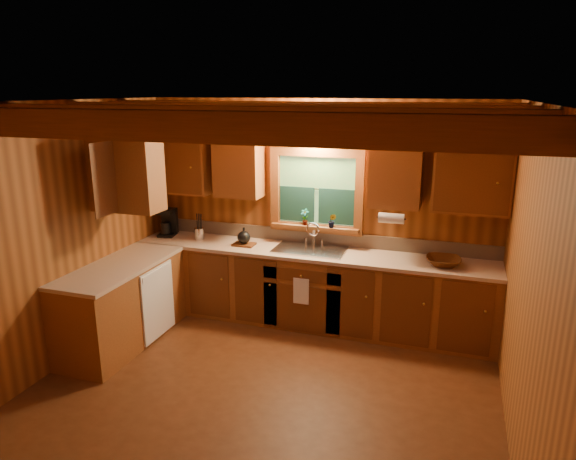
% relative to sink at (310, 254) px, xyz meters
% --- Properties ---
extents(room, '(4.20, 4.20, 4.20)m').
position_rel_sink_xyz_m(room, '(0.00, -1.60, 0.44)').
color(room, '#542C14').
rests_on(room, ground).
extents(ceiling_beams, '(4.20, 2.54, 0.18)m').
position_rel_sink_xyz_m(ceiling_beams, '(0.00, -1.60, 1.63)').
color(ceiling_beams, brown).
rests_on(ceiling_beams, room).
extents(base_cabinets, '(4.20, 2.22, 0.86)m').
position_rel_sink_xyz_m(base_cabinets, '(-0.49, -0.32, -0.43)').
color(base_cabinets, brown).
rests_on(base_cabinets, ground).
extents(countertop, '(4.20, 2.24, 0.04)m').
position_rel_sink_xyz_m(countertop, '(-0.48, -0.31, 0.02)').
color(countertop, tan).
rests_on(countertop, base_cabinets).
extents(backsplash, '(4.20, 0.02, 0.16)m').
position_rel_sink_xyz_m(backsplash, '(0.00, 0.28, 0.12)').
color(backsplash, tan).
rests_on(backsplash, room).
extents(dishwasher_panel, '(0.02, 0.60, 0.80)m').
position_rel_sink_xyz_m(dishwasher_panel, '(-1.47, -0.92, -0.43)').
color(dishwasher_panel, white).
rests_on(dishwasher_panel, base_cabinets).
extents(upper_cabinets, '(4.19, 1.77, 0.78)m').
position_rel_sink_xyz_m(upper_cabinets, '(-0.56, -0.18, 0.98)').
color(upper_cabinets, brown).
rests_on(upper_cabinets, room).
extents(window, '(1.12, 0.08, 1.00)m').
position_rel_sink_xyz_m(window, '(0.00, 0.26, 0.67)').
color(window, brown).
rests_on(window, room).
extents(window_sill, '(1.06, 0.14, 0.04)m').
position_rel_sink_xyz_m(window_sill, '(0.00, 0.22, 0.26)').
color(window_sill, brown).
rests_on(window_sill, room).
extents(wall_sconce, '(0.45, 0.21, 0.17)m').
position_rel_sink_xyz_m(wall_sconce, '(0.00, 0.14, 1.31)').
color(wall_sconce, black).
rests_on(wall_sconce, room).
extents(paper_towel_roll, '(0.27, 0.11, 0.11)m').
position_rel_sink_xyz_m(paper_towel_roll, '(0.92, -0.07, 0.51)').
color(paper_towel_roll, white).
rests_on(paper_towel_roll, upper_cabinets).
extents(dish_towel, '(0.18, 0.01, 0.30)m').
position_rel_sink_xyz_m(dish_towel, '(0.00, -0.34, -0.34)').
color(dish_towel, white).
rests_on(dish_towel, base_cabinets).
extents(sink, '(0.82, 0.48, 0.43)m').
position_rel_sink_xyz_m(sink, '(0.00, 0.00, 0.00)').
color(sink, silver).
rests_on(sink, countertop).
extents(coffee_maker, '(0.19, 0.25, 0.34)m').
position_rel_sink_xyz_m(coffee_maker, '(-1.89, 0.05, 0.21)').
color(coffee_maker, black).
rests_on(coffee_maker, countertop).
extents(utensil_crock, '(0.12, 0.12, 0.33)m').
position_rel_sink_xyz_m(utensil_crock, '(-1.42, -0.00, 0.13)').
color(utensil_crock, silver).
rests_on(utensil_crock, countertop).
extents(cutting_board, '(0.26, 0.19, 0.02)m').
position_rel_sink_xyz_m(cutting_board, '(-0.80, -0.06, 0.06)').
color(cutting_board, '#592C13').
rests_on(cutting_board, countertop).
extents(teakettle, '(0.15, 0.15, 0.20)m').
position_rel_sink_xyz_m(teakettle, '(-0.80, -0.06, 0.14)').
color(teakettle, black).
rests_on(teakettle, cutting_board).
extents(wicker_basket, '(0.39, 0.39, 0.09)m').
position_rel_sink_xyz_m(wicker_basket, '(1.49, -0.07, 0.09)').
color(wicker_basket, '#48230C').
rests_on(wicker_basket, countertop).
extents(potted_plant_left, '(0.12, 0.09, 0.20)m').
position_rel_sink_xyz_m(potted_plant_left, '(-0.12, 0.20, 0.38)').
color(potted_plant_left, '#592C13').
rests_on(potted_plant_left, window_sill).
extents(potted_plant_right, '(0.10, 0.08, 0.17)m').
position_rel_sink_xyz_m(potted_plant_right, '(0.21, 0.18, 0.37)').
color(potted_plant_right, '#592C13').
rests_on(potted_plant_right, window_sill).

